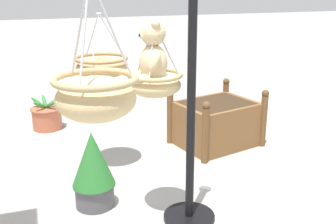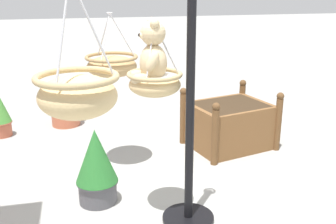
# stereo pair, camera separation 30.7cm
# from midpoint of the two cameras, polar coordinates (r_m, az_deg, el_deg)

# --- Properties ---
(ground_plane) EXTENTS (40.00, 40.00, 0.00)m
(ground_plane) POSITION_cam_midpoint_polar(r_m,az_deg,el_deg) (3.69, -1.35, -14.05)
(ground_plane) COLOR #9E9E99
(display_pole_central) EXTENTS (0.44, 0.44, 2.28)m
(display_pole_central) POSITION_cam_midpoint_polar(r_m,az_deg,el_deg) (3.28, 0.50, -4.65)
(display_pole_central) COLOR black
(display_pole_central) RESTS_ON ground
(hanging_basket_with_teddy) EXTENTS (0.44, 0.44, 0.57)m
(hanging_basket_with_teddy) POSITION_cam_midpoint_polar(r_m,az_deg,el_deg) (3.19, -4.61, 4.09)
(hanging_basket_with_teddy) COLOR tan
(teddy_bear) EXTENTS (0.34, 0.30, 0.50)m
(teddy_bear) POSITION_cam_midpoint_polar(r_m,az_deg,el_deg) (3.14, -5.13, 7.87)
(teddy_bear) COLOR #D1B789
(hanging_basket_left_high) EXTENTS (0.45, 0.45, 0.74)m
(hanging_basket_left_high) POSITION_cam_midpoint_polar(r_m,az_deg,el_deg) (2.17, -14.13, 2.21)
(hanging_basket_left_high) COLOR tan
(hanging_basket_right_low) EXTENTS (0.55, 0.55, 0.66)m
(hanging_basket_right_low) POSITION_cam_midpoint_polar(r_m,az_deg,el_deg) (4.23, -11.41, 6.33)
(hanging_basket_right_low) COLOR tan
(wooden_planter_box) EXTENTS (1.00, 1.14, 0.72)m
(wooden_planter_box) POSITION_cam_midpoint_polar(r_m,az_deg,el_deg) (5.02, 5.06, -1.42)
(wooden_planter_box) COLOR brown
(wooden_planter_box) RESTS_ON ground
(potted_plant_flowering_red) EXTENTS (0.38, 0.38, 0.71)m
(potted_plant_flowering_red) POSITION_cam_midpoint_polar(r_m,az_deg,el_deg) (3.72, -12.84, -7.92)
(potted_plant_flowering_red) COLOR #4C4C51
(potted_plant_flowering_red) RESTS_ON ground
(potted_plant_conical_shrub) EXTENTS (0.45, 0.45, 0.46)m
(potted_plant_conical_shrub) POSITION_cam_midpoint_polar(r_m,az_deg,el_deg) (5.85, -18.14, -0.56)
(potted_plant_conical_shrub) COLOR #BC6042
(potted_plant_conical_shrub) RESTS_ON ground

